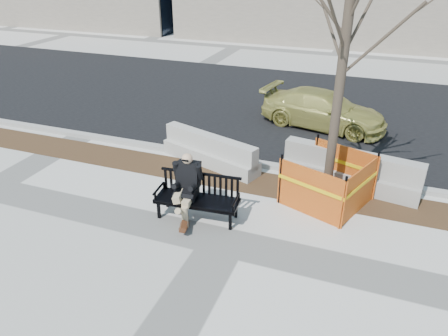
% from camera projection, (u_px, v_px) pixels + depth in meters
% --- Properties ---
extents(ground, '(120.00, 120.00, 0.00)m').
position_uv_depth(ground, '(224.00, 241.00, 8.72)').
color(ground, beige).
rests_on(ground, ground).
extents(mulch_strip, '(40.00, 1.20, 0.02)m').
position_uv_depth(mulch_strip, '(260.00, 183.00, 10.88)').
color(mulch_strip, '#47301C').
rests_on(mulch_strip, ground).
extents(asphalt_street, '(60.00, 10.40, 0.01)m').
position_uv_depth(asphalt_street, '(306.00, 108.00, 16.05)').
color(asphalt_street, black).
rests_on(asphalt_street, ground).
extents(curb, '(60.00, 0.25, 0.12)m').
position_uv_depth(curb, '(270.00, 165.00, 11.65)').
color(curb, '#9E9B93').
rests_on(curb, ground).
extents(bench, '(1.92, 0.83, 1.00)m').
position_uv_depth(bench, '(198.00, 217.00, 9.50)').
color(bench, black).
rests_on(bench, ground).
extents(seated_man, '(0.72, 1.11, 1.48)m').
position_uv_depth(seated_man, '(188.00, 214.00, 9.60)').
color(seated_man, black).
rests_on(seated_man, ground).
extents(tree_fence, '(3.22, 3.22, 6.24)m').
position_uv_depth(tree_fence, '(325.00, 201.00, 10.11)').
color(tree_fence, orange).
rests_on(tree_fence, ground).
extents(sedan, '(4.36, 2.42, 1.19)m').
position_uv_depth(sedan, '(322.00, 127.00, 14.38)').
color(sedan, '#ABA44D').
rests_on(sedan, ground).
extents(jersey_barrier_left, '(3.06, 1.54, 0.87)m').
position_uv_depth(jersey_barrier_left, '(210.00, 164.00, 11.88)').
color(jersey_barrier_left, '#A8A59D').
rests_on(jersey_barrier_left, ground).
extents(jersey_barrier_right, '(3.43, 1.19, 0.96)m').
position_uv_depth(jersey_barrier_right, '(348.00, 186.00, 10.77)').
color(jersey_barrier_right, gray).
rests_on(jersey_barrier_right, ground).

